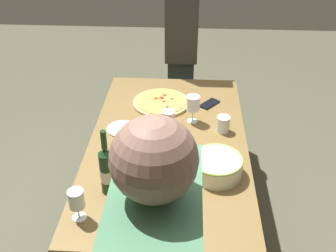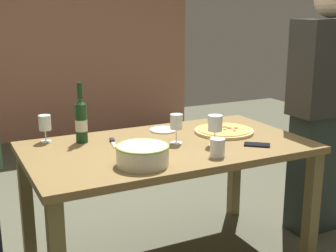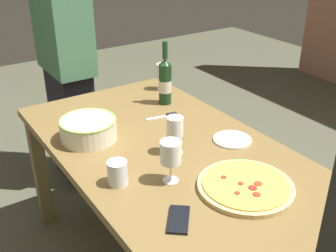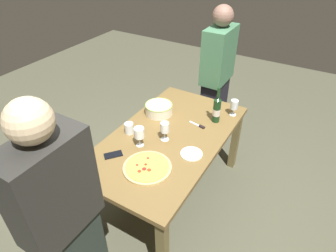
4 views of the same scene
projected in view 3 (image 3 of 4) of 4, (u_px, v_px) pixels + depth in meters
dining_table at (168, 165)px, 1.89m from camera, size 1.60×0.90×0.75m
pizza at (246, 186)px, 1.56m from camera, size 0.37×0.37×0.03m
serving_bowl at (88, 128)px, 1.90m from camera, size 0.27×0.27×0.10m
wine_bottle at (165, 81)px, 2.24m from camera, size 0.07×0.07×0.35m
wine_glass_near_pizza at (175, 128)px, 1.76m from camera, size 0.07×0.07×0.17m
wine_glass_by_bottle at (162, 73)px, 2.44m from camera, size 0.07×0.07×0.16m
wine_glass_far_left at (171, 153)px, 1.56m from camera, size 0.08×0.08×0.17m
cup_amber at (117, 173)px, 1.57m from camera, size 0.08×0.08×0.10m
side_plate at (232, 140)px, 1.90m from camera, size 0.18×0.18×0.01m
cell_phone at (179, 219)px, 1.40m from camera, size 0.16×0.15×0.01m
pizza_knife at (166, 116)px, 2.13m from camera, size 0.06×0.17×0.02m
person_host at (67, 68)px, 2.65m from camera, size 0.45×0.24×1.61m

